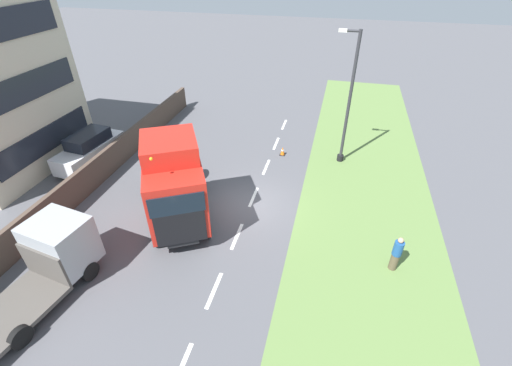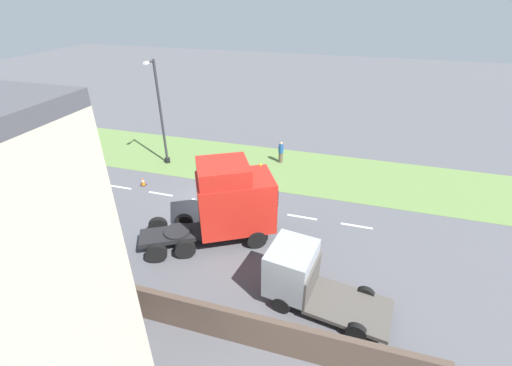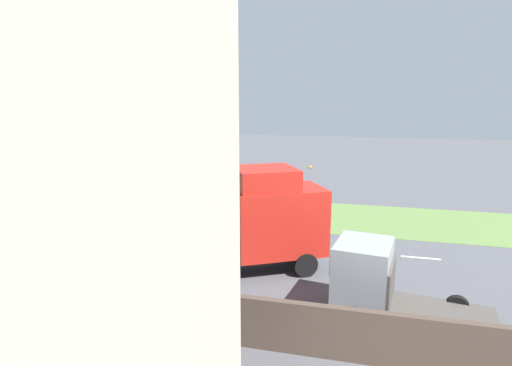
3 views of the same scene
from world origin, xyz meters
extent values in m
plane|color=#515156|center=(0.00, 0.00, 0.00)|extent=(120.00, 120.00, 0.00)
cube|color=#607F42|center=(-6.00, 0.00, 0.01)|extent=(7.00, 44.00, 0.01)
cube|color=white|center=(0.00, -10.30, 0.00)|extent=(0.16, 1.80, 0.00)
cube|color=white|center=(0.00, -7.10, 0.00)|extent=(0.16, 1.80, 0.00)
cube|color=white|center=(0.00, -3.90, 0.00)|extent=(0.16, 1.80, 0.00)
cube|color=white|center=(0.00, -0.70, 0.00)|extent=(0.16, 1.80, 0.00)
cube|color=white|center=(0.00, 2.50, 0.00)|extent=(0.16, 1.80, 0.00)
cube|color=white|center=(0.00, 5.70, 0.00)|extent=(0.16, 1.80, 0.00)
cube|color=white|center=(0.00, 8.90, 0.00)|extent=(0.16, 1.80, 0.00)
cube|color=#4C3D33|center=(9.00, 0.00, 0.81)|extent=(0.25, 24.00, 1.63)
cube|color=#1E232D|center=(12.45, -0.50, 2.06)|extent=(0.08, 6.97, 1.44)
cube|color=#1E232D|center=(12.45, -0.50, 5.15)|extent=(0.08, 6.97, 1.44)
cube|color=#1E232D|center=(12.45, -0.50, 8.24)|extent=(0.08, 6.97, 1.44)
cube|color=black|center=(3.60, 1.11, 0.67)|extent=(4.60, 6.86, 0.24)
cube|color=red|center=(2.83, 2.50, 2.23)|extent=(4.06, 4.61, 2.88)
cube|color=black|center=(1.89, 4.23, 1.59)|extent=(1.89, 1.07, 1.61)
cube|color=black|center=(1.89, 4.23, 2.86)|extent=(2.00, 1.13, 0.92)
cube|color=red|center=(3.11, 1.99, 4.12)|extent=(3.29, 3.35, 0.90)
sphere|color=orange|center=(2.88, 3.86, 4.64)|extent=(0.14, 0.14, 0.14)
cylinder|color=black|center=(4.36, -0.28, 0.85)|extent=(1.86, 1.86, 0.12)
cylinder|color=black|center=(1.40, 2.73, 0.52)|extent=(0.78, 1.07, 1.04)
cylinder|color=black|center=(3.42, 3.83, 0.52)|extent=(0.78, 1.07, 1.04)
cylinder|color=black|center=(3.19, -0.53, 0.52)|extent=(0.78, 1.07, 1.04)
cylinder|color=black|center=(5.20, 0.58, 0.52)|extent=(0.78, 1.07, 1.04)
cylinder|color=black|center=(3.86, -1.77, 0.52)|extent=(0.78, 1.07, 1.04)
cylinder|color=black|center=(5.88, -0.66, 0.52)|extent=(0.78, 1.07, 1.04)
cube|color=#999EA3|center=(6.15, 6.16, 1.62)|extent=(2.46, 2.14, 2.08)
cube|color=black|center=(6.01, 5.24, 2.03)|extent=(1.93, 0.34, 0.75)
cube|color=#4C4742|center=(6.55, 8.73, 0.49)|extent=(2.70, 3.68, 0.18)
cube|color=#4C4742|center=(6.30, 7.11, 1.31)|extent=(2.20, 0.44, 1.45)
cylinder|color=black|center=(7.16, 6.01, 0.40)|extent=(0.36, 0.83, 0.80)
cylinder|color=black|center=(5.13, 6.32, 0.40)|extent=(0.36, 0.83, 0.80)
cylinder|color=black|center=(7.64, 9.09, 0.40)|extent=(0.36, 0.83, 0.80)
cylinder|color=black|center=(5.61, 9.40, 0.40)|extent=(0.36, 0.83, 0.80)
cube|color=silver|center=(10.73, -1.69, 0.81)|extent=(2.17, 4.78, 1.07)
cube|color=black|center=(10.72, -1.81, 1.70)|extent=(1.71, 2.68, 0.71)
cylinder|color=black|center=(10.06, -0.11, 0.32)|extent=(0.26, 0.66, 0.64)
cylinder|color=black|center=(9.77, -3.11, 0.32)|extent=(0.26, 0.66, 0.64)
cylinder|color=black|center=(11.40, -3.27, 0.32)|extent=(0.26, 0.66, 0.64)
cylinder|color=black|center=(-4.43, -5.83, 0.20)|extent=(0.41, 0.41, 0.40)
cylinder|color=#2D2D33|center=(-4.43, -5.83, 3.93)|extent=(0.19, 0.19, 7.85)
cylinder|color=#2D2D33|center=(-3.98, -5.83, 7.75)|extent=(0.90, 0.13, 0.13)
cube|color=silver|center=(-3.53, -5.83, 7.75)|extent=(0.44, 0.20, 0.16)
cylinder|color=brown|center=(-7.00, 2.77, 0.42)|extent=(0.34, 0.34, 0.85)
cylinder|color=#1E4C8C|center=(-7.00, 2.77, 1.18)|extent=(0.39, 0.39, 0.67)
sphere|color=tan|center=(-7.00, 2.77, 1.63)|extent=(0.23, 0.23, 0.23)
cube|color=black|center=(-0.71, -5.67, 0.01)|extent=(0.36, 0.36, 0.03)
cone|color=orange|center=(-0.71, -5.67, 0.31)|extent=(0.28, 0.28, 0.55)
cylinder|color=white|center=(-0.71, -5.67, 0.33)|extent=(0.17, 0.17, 0.07)
camera|label=1|loc=(-3.76, 13.85, 11.33)|focal=24.00mm
camera|label=2|loc=(17.07, 7.79, 11.98)|focal=24.00mm
camera|label=3|loc=(20.51, 5.94, 7.61)|focal=30.00mm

